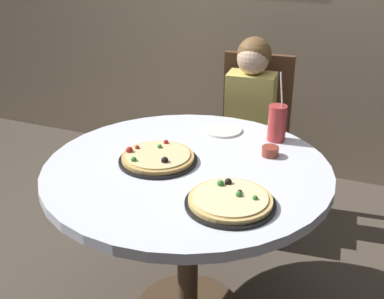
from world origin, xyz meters
name	(u,v)px	position (x,y,z in m)	size (l,w,h in m)	color
dining_table	(187,189)	(0.00, 0.00, 0.64)	(1.14, 1.14, 0.75)	silver
chair_wooden	(253,128)	(-0.01, 1.00, 0.53)	(0.43, 0.43, 0.95)	brown
diner_child	(246,148)	(0.01, 0.81, 0.48)	(0.28, 0.42, 1.08)	#3F4766
pizza_veggie	(230,201)	(0.25, -0.22, 0.77)	(0.31, 0.31, 0.05)	black
pizza_cheese	(158,158)	(-0.12, -0.01, 0.77)	(0.32, 0.32, 0.05)	black
soda_cup	(277,123)	(0.26, 0.38, 0.83)	(0.08, 0.08, 0.31)	#B73333
sauce_bowl	(270,151)	(0.28, 0.22, 0.77)	(0.07, 0.07, 0.04)	brown
plate_small	(222,130)	(0.01, 0.39, 0.76)	(0.18, 0.18, 0.01)	white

